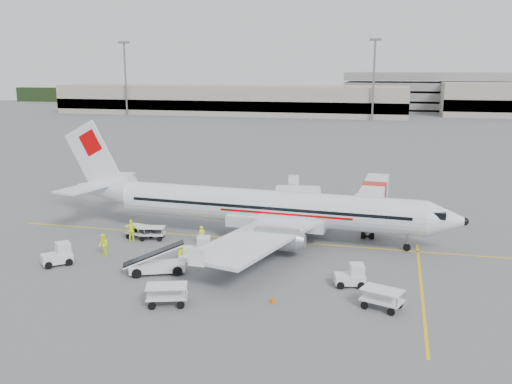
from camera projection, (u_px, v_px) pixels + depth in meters
ground at (250, 240)px, 49.40m from camera, size 360.00×360.00×0.00m
stripe_lead at (250, 239)px, 49.40m from camera, size 44.00×0.20×0.01m
stripe_cross at (421, 288)px, 38.54m from camera, size 0.20×20.00×0.01m
terminal_west at (230, 100)px, 181.07m from camera, size 110.00×22.00×9.00m
parking_garage at (438, 90)px, 193.79m from camera, size 62.00×24.00×14.00m
treeline at (366, 99)px, 214.72m from camera, size 300.00×3.00×6.00m
mast_west at (126, 79)px, 175.31m from camera, size 3.20×1.20×22.00m
mast_center at (374, 80)px, 157.78m from camera, size 3.20×1.20×22.00m
aircraft at (268, 184)px, 48.74m from camera, size 36.52×29.44×9.63m
jet_bridge at (374, 203)px, 54.24m from camera, size 3.36×14.88×3.88m
belt_loader at (157, 254)px, 41.05m from camera, size 5.62×3.89×2.85m
tug_fore at (350, 275)px, 38.75m from camera, size 2.26×1.61×1.58m
tug_mid at (197, 248)px, 44.25m from camera, size 2.56×1.93×1.75m
tug_aft at (57, 254)px, 42.89m from camera, size 2.44×2.41×1.68m
cart_loaded_a at (139, 232)px, 49.60m from camera, size 2.48×1.82×1.16m
cart_loaded_b at (152, 233)px, 49.32m from camera, size 2.38×1.67×1.14m
cart_empty_a at (167, 295)px, 35.68m from camera, size 2.88×2.22×1.32m
cart_empty_b at (382, 299)px, 35.12m from camera, size 2.83×2.23×1.29m
cone_port at (324, 212)px, 57.88m from camera, size 0.33×0.33×0.53m
cone_stbd at (273, 299)px, 36.08m from camera, size 0.33×0.33×0.55m
crew_a at (202, 235)px, 47.88m from camera, size 0.69×0.61×1.60m
crew_b at (103, 245)px, 44.88m from camera, size 1.11×1.08×1.81m
crew_c at (182, 254)px, 42.95m from camera, size 0.63×1.08×1.66m
crew_d at (132, 230)px, 48.78m from camera, size 1.20×0.76×1.90m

